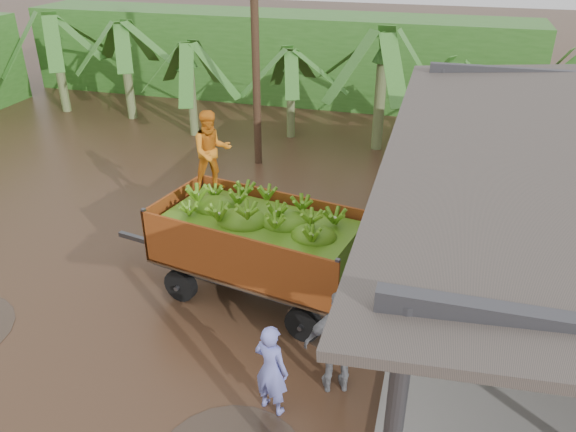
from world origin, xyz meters
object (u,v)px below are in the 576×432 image
object	(u,v)px
man_grey	(339,343)
utility_pole	(255,28)
banana_trailer	(258,240)
man_blue	(271,369)

from	to	relation	value
man_grey	utility_pole	size ratio (longest dim) A/B	0.23
banana_trailer	utility_pole	size ratio (longest dim) A/B	0.72
man_grey	utility_pole	xyz separation A→B (m)	(-4.43, 9.20, 3.27)
banana_trailer	man_grey	size ratio (longest dim) A/B	3.10
banana_trailer	utility_pole	bearing A→B (deg)	119.62
man_grey	banana_trailer	bearing A→B (deg)	-65.96
utility_pole	banana_trailer	bearing A→B (deg)	-71.50
banana_trailer	man_blue	xyz separation A→B (m)	(1.18, -2.97, -0.48)
banana_trailer	man_blue	distance (m)	3.24
banana_trailer	man_blue	bearing A→B (deg)	-57.20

